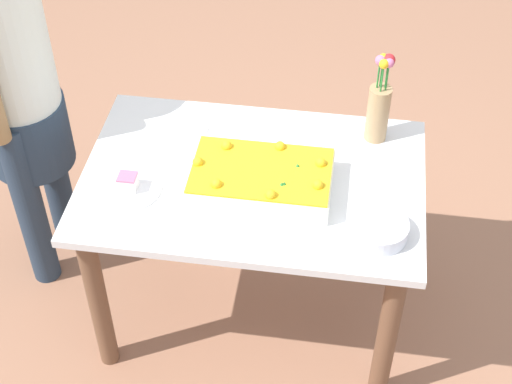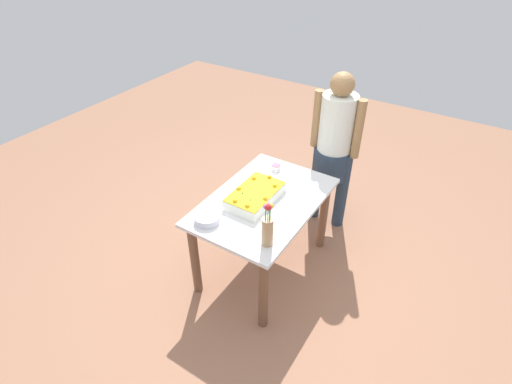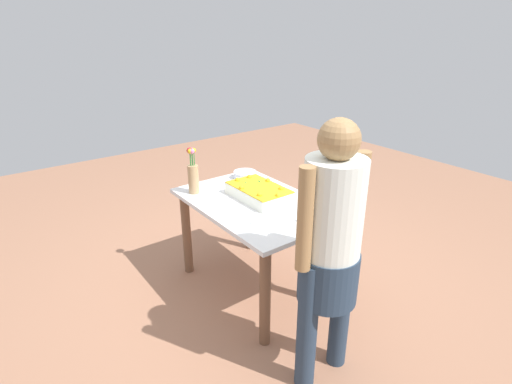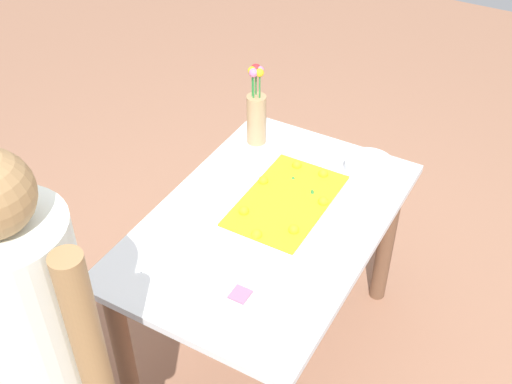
# 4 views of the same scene
# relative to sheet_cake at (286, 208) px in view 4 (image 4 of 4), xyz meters

# --- Properties ---
(ground_plane) EXTENTS (8.00, 8.00, 0.00)m
(ground_plane) POSITION_rel_sheet_cake_xyz_m (0.04, -0.05, -0.77)
(ground_plane) COLOR #9B6A50
(dining_table) EXTENTS (1.16, 0.77, 0.72)m
(dining_table) POSITION_rel_sheet_cake_xyz_m (0.04, -0.05, -0.18)
(dining_table) COLOR silver
(dining_table) RESTS_ON ground_plane
(sheet_cake) EXTENTS (0.46, 0.28, 0.11)m
(sheet_cake) POSITION_rel_sheet_cake_xyz_m (0.00, 0.00, 0.00)
(sheet_cake) COLOR white
(sheet_cake) RESTS_ON dining_table
(serving_plate_with_slice) EXTENTS (0.21, 0.21, 0.06)m
(serving_plate_with_slice) POSITION_rel_sheet_cake_xyz_m (0.43, 0.07, -0.03)
(serving_plate_with_slice) COLOR white
(serving_plate_with_slice) RESTS_ON dining_table
(cake_knife) EXTENTS (0.23, 0.04, 0.00)m
(cake_knife) POSITION_rel_sheet_cake_xyz_m (0.35, -0.28, -0.04)
(cake_knife) COLOR silver
(cake_knife) RESTS_ON dining_table
(flower_vase) EXTENTS (0.08, 0.08, 0.35)m
(flower_vase) POSITION_rel_sheet_cake_xyz_m (-0.36, -0.33, 0.10)
(flower_vase) COLOR tan
(flower_vase) RESTS_ON dining_table
(fruit_bowl) EXTENTS (0.19, 0.19, 0.05)m
(fruit_bowl) POSITION_rel_sheet_cake_xyz_m (-0.39, 0.16, -0.02)
(fruit_bowl) COLOR silver
(fruit_bowl) RESTS_ON dining_table
(person_standing) EXTENTS (0.31, 0.45, 1.49)m
(person_standing) POSITION_rel_sheet_cake_xyz_m (0.91, -0.24, 0.09)
(person_standing) COLOR #26374B
(person_standing) RESTS_ON ground_plane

